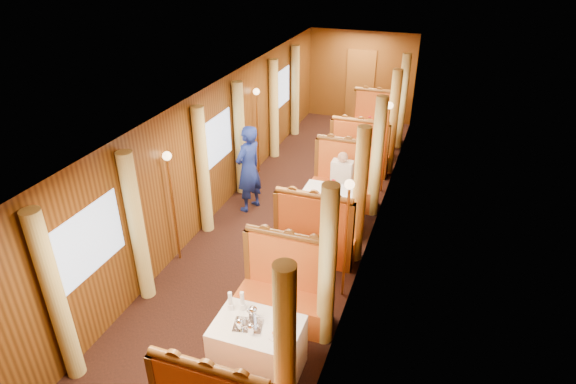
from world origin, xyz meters
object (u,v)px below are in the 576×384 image
at_px(rose_vase_mid, 334,183).
at_px(passenger, 341,175).
at_px(banquette_near_aft, 286,293).
at_px(table_mid, 331,210).
at_px(rose_vase_far, 370,119).
at_px(fruit_plate, 278,335).
at_px(table_far, 368,141).
at_px(teapot_left, 240,325).
at_px(tea_tray, 248,325).
at_px(teapot_right, 251,330).
at_px(teapot_back, 253,314).
at_px(banquette_mid_aft, 344,184).
at_px(steward, 248,169).
at_px(banquette_far_aft, 375,125).
at_px(banquette_mid_fwd, 315,237).
at_px(table_near, 258,348).
at_px(banquette_far_fwd, 359,155).

xyz_separation_m(rose_vase_mid, passenger, (-0.02, 0.71, -0.19)).
height_order(banquette_near_aft, table_mid, banquette_near_aft).
bearing_deg(rose_vase_far, fruit_plate, -87.59).
distance_m(table_far, teapot_left, 7.14).
distance_m(tea_tray, teapot_right, 0.14).
height_order(table_mid, teapot_back, teapot_back).
height_order(banquette_mid_aft, steward, steward).
height_order(banquette_mid_aft, table_far, banquette_mid_aft).
xyz_separation_m(table_mid, passenger, (-0.00, 0.72, 0.37)).
distance_m(banquette_far_aft, teapot_right, 8.17).
height_order(banquette_far_aft, teapot_right, banquette_far_aft).
distance_m(banquette_mid_aft, fruit_plate, 4.62).
xyz_separation_m(banquette_far_aft, teapot_back, (-0.08, -7.93, 0.40)).
height_order(banquette_mid_fwd, teapot_left, banquette_mid_fwd).
height_order(table_near, table_mid, same).
height_order(banquette_far_aft, tea_tray, banquette_far_aft).
bearing_deg(table_near, steward, 114.73).
bearing_deg(banquette_near_aft, banquette_far_aft, 90.00).
bearing_deg(table_mid, banquette_mid_aft, 90.00).
distance_m(teapot_back, rose_vase_far, 6.92).
bearing_deg(fruit_plate, tea_tray, 173.92).
bearing_deg(rose_vase_far, rose_vase_mid, -89.74).
xyz_separation_m(teapot_left, teapot_right, (0.15, -0.02, -0.00)).
bearing_deg(tea_tray, banquette_mid_fwd, 87.86).
bearing_deg(rose_vase_far, table_far, -124.12).
bearing_deg(banquette_near_aft, rose_vase_mid, 89.57).
height_order(table_far, tea_tray, tea_tray).
xyz_separation_m(banquette_mid_fwd, rose_vase_far, (0.00, 4.52, 0.50)).
relative_size(table_near, steward, 0.61).
bearing_deg(rose_vase_mid, teapot_back, -91.69).
bearing_deg(banquette_mid_fwd, rose_vase_mid, 88.95).
height_order(banquette_far_fwd, passenger, banquette_far_fwd).
bearing_deg(steward, banquette_mid_fwd, 73.35).
distance_m(table_mid, tea_tray, 3.56).
bearing_deg(table_near, rose_vase_far, 89.97).
bearing_deg(teapot_right, fruit_plate, 13.62).
height_order(table_mid, rose_vase_mid, rose_vase_mid).
xyz_separation_m(teapot_left, rose_vase_mid, (0.18, 3.64, 0.12)).
bearing_deg(banquette_mid_fwd, banquette_far_fwd, 90.00).
distance_m(banquette_mid_fwd, teapot_right, 2.66).
xyz_separation_m(banquette_near_aft, banquette_mid_aft, (0.00, 3.50, 0.00)).
distance_m(table_near, teapot_left, 0.48).
distance_m(banquette_mid_aft, teapot_right, 4.68).
height_order(table_far, rose_vase_mid, rose_vase_mid).
xyz_separation_m(table_near, banquette_far_fwd, (0.00, 5.99, 0.05)).
relative_size(table_near, rose_vase_far, 2.92).
bearing_deg(teapot_left, passenger, 105.84).
distance_m(table_far, teapot_back, 6.93).
distance_m(table_far, banquette_far_aft, 1.02).
height_order(table_near, steward, steward).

